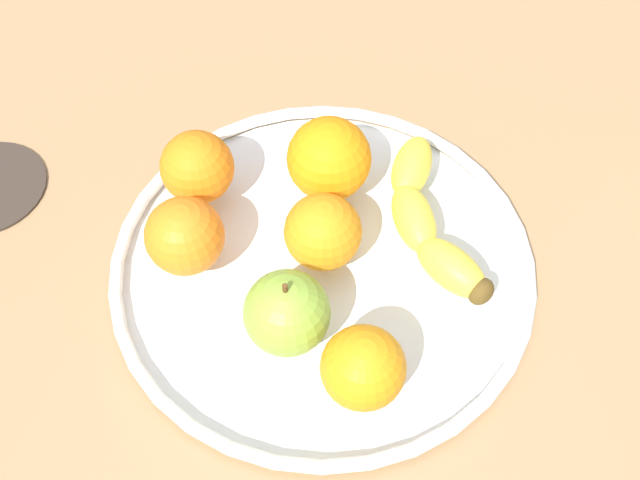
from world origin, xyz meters
The scene contains 9 objects.
ground_plane centered at (0.00, 0.00, -2.00)cm, with size 151.57×151.57×4.00cm, color #9D7B50.
fruit_bowl centered at (0.00, 0.00, 0.92)cm, with size 38.84×38.84×1.80cm.
banana centered at (-3.17, 9.51, 3.62)cm, with size 19.42×9.53×3.64cm.
apple centered at (7.58, -2.89, 5.41)cm, with size 7.21×7.21×8.01cm.
orange_front_left centered at (0.29, -12.05, 5.32)cm, with size 7.04×7.04×7.04cm, color orange.
orange_front_right centered at (-0.55, 0.24, 5.26)cm, with size 6.91×6.91×6.91cm, color orange.
orange_back_left centered at (-8.46, 0.53, 5.77)cm, with size 7.95×7.95×7.95cm, color orange.
orange_center centered at (-7.77, -11.73, 5.27)cm, with size 6.94×6.94×6.94cm, color orange.
orange_back_right centered at (12.27, 3.20, 5.21)cm, with size 6.83×6.83×6.83cm, color orange.
Camera 1 is at (36.51, 0.25, 58.97)cm, focal length 41.90 mm.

